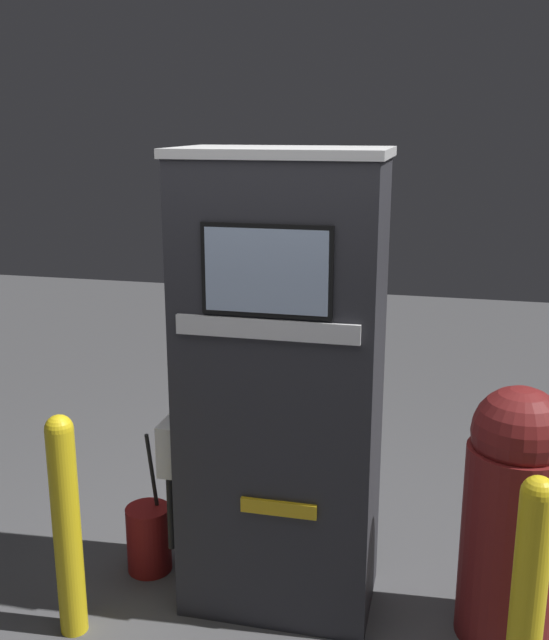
% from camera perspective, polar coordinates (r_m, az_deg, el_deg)
% --- Properties ---
extents(ground_plane, '(14.00, 14.00, 0.00)m').
position_cam_1_polar(ground_plane, '(3.67, -0.53, -22.51)').
color(ground_plane, '#4C4C4F').
extents(gas_pump, '(0.98, 0.58, 2.13)m').
position_cam_1_polar(gas_pump, '(3.39, 0.48, -5.21)').
color(gas_pump, '#28282D').
rests_on(gas_pump, ground_plane).
extents(safety_bollard, '(0.12, 0.12, 1.04)m').
position_cam_1_polar(safety_bollard, '(3.49, -15.58, -14.58)').
color(safety_bollard, yellow).
rests_on(safety_bollard, ground_plane).
extents(trash_bin, '(0.42, 0.42, 1.17)m').
position_cam_1_polar(trash_bin, '(3.48, 17.65, -13.82)').
color(trash_bin, maroon).
rests_on(trash_bin, ground_plane).
extents(safety_bollard_far, '(0.13, 0.13, 1.01)m').
position_cam_1_polar(safety_bollard_far, '(3.11, 18.79, -19.18)').
color(safety_bollard_far, yellow).
rests_on(safety_bollard_far, ground_plane).
extents(squeegee_bucket, '(0.22, 0.22, 0.77)m').
position_cam_1_polar(squeegee_bucket, '(4.02, -9.55, -16.06)').
color(squeegee_bucket, maroon).
rests_on(squeegee_bucket, ground_plane).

